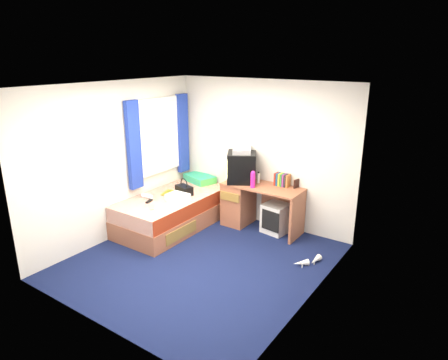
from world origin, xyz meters
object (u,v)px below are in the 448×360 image
Objects in this scene: aerosol_can at (258,178)px; pink_water_bottle at (253,180)px; picture_frame at (296,184)px; colour_swatch_fan at (152,207)px; desk at (248,202)px; towel at (178,197)px; vcr at (242,150)px; handbag at (184,190)px; water_bottle at (147,196)px; white_heels at (308,262)px; crt_tv at (241,167)px; pillow at (200,178)px; magazine at (170,193)px; bed at (174,211)px; remote_control at (149,201)px; storage_cube at (276,218)px.

pink_water_bottle is at bearing -80.39° from aerosol_can.
colour_swatch_fan is at bearing -126.49° from picture_frame.
desk is 1.18m from towel.
vcr is 1.16m from handbag.
water_bottle reaches higher than white_heels.
crt_tv reaches higher than picture_frame.
aerosol_can is at bearing -1.33° from pillow.
pillow is at bearing 162.73° from white_heels.
magazine is 0.67m from colour_swatch_fan.
colour_swatch_fan is (0.09, -0.59, 0.28)m from bed.
remote_control is at bearing -70.21° from vcr.
pink_water_bottle is 1.09× the size of colour_swatch_fan.
water_bottle is (-1.12, -1.07, -0.42)m from crt_tv.
vcr reaches higher than pillow.
towel is at bearing 74.41° from colour_swatch_fan.
bed is 0.40m from handbag.
pink_water_bottle is 1.20× the size of water_bottle.
pillow is 2.65m from white_heels.
desk is 2.72× the size of storage_cube.
remote_control is at bearing -97.02° from handbag.
bed is 7.14× the size of magazine.
magazine is (-1.87, -0.88, -0.27)m from picture_frame.
colour_swatch_fan reaches higher than white_heels.
magazine reaches higher than bed.
towel is (0.22, -0.13, 0.33)m from bed.
towel is (0.10, -0.28, -0.03)m from handbag.
bed is 1.34m from crt_tv.
picture_frame is at bearing 44.25° from storage_cube.
magazine is (-0.23, -0.10, -0.07)m from handbag.
storage_cube is at bearing 34.47° from towel.
crt_tv is 1.02m from handbag.
vcr is at bearing -169.99° from storage_cube.
pillow is 1.66m from storage_cube.
colour_swatch_fan is (-0.77, -1.33, -0.73)m from vcr.
towel is at bearing -134.25° from picture_frame.
magazine is 1.40× the size of water_bottle.
storage_cube is 1.48× the size of towel.
aerosol_can reaches higher than storage_cube.
desk is at bearing 40.45° from water_bottle.
handbag is 1.50× the size of colour_swatch_fan.
water_bottle is at bearing -113.48° from handbag.
vcr reaches higher than handbag.
bed is at bearing 98.35° from colour_swatch_fan.
desk is 1.62m from remote_control.
vcr is at bearing 59.97° from colour_swatch_fan.
pillow is 1.18m from water_bottle.
colour_swatch_fan is at bearing -126.81° from aerosol_can.
white_heels is (2.47, -0.77, -0.56)m from pillow.
bed is at bearing 148.22° from towel.
vcr is at bearing 156.14° from white_heels.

